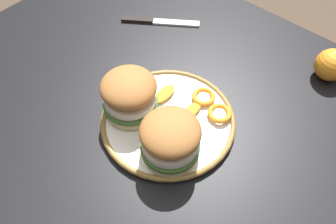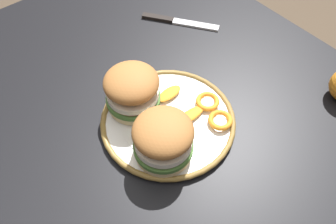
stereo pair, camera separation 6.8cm
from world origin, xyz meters
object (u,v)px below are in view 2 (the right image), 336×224
Objects in this scene: dinner_plate at (168,120)px; sandwich_half_right at (132,90)px; sandwich_half_left at (163,138)px; table_knife at (174,21)px; dining_table at (161,141)px.

dinner_plate is 0.10m from sandwich_half_right.
dinner_plate is at bearing 134.20° from sandwich_half_left.
sandwich_half_left is 0.14m from sandwich_half_right.
sandwich_half_left is (0.06, -0.06, 0.06)m from dinner_plate.
sandwich_half_right is 0.69× the size of table_knife.
sandwich_half_right is (-0.06, -0.03, 0.16)m from dining_table.
sandwich_half_left is 0.72× the size of table_knife.
sandwich_half_right is 0.33m from table_knife.
dinner_plate is at bearing 15.40° from dining_table.
dining_table is at bearing 26.93° from sandwich_half_right.
sandwich_half_left is at bearing -35.00° from dining_table.
sandwich_half_right reaches higher than table_knife.
dining_table is 8.88× the size of sandwich_half_left.
sandwich_half_right is (-0.08, -0.03, 0.06)m from dinner_plate.
dining_table is at bearing 145.00° from sandwich_half_left.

